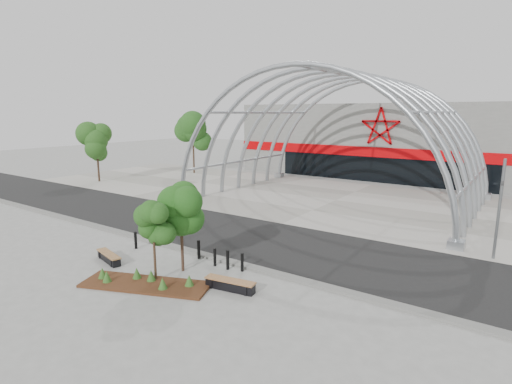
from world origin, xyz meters
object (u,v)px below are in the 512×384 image
Objects in this scene: street_tree_0 at (153,226)px; bollard_2 at (215,257)px; bench_0 at (109,258)px; bench_1 at (230,285)px; street_tree_1 at (181,210)px; signal_pole at (499,208)px.

bollard_2 is at bearing 70.00° from street_tree_0.
bench_0 is 0.94× the size of bench_1.
street_tree_0 is at bearing -161.37° from bench_1.
bench_0 is (-3.73, -1.22, -2.62)m from street_tree_1.
bench_0 is 5.20m from bollard_2.
street_tree_0 is at bearing -96.82° from street_tree_1.
street_tree_0 is 4.19m from bench_0.
bollard_2 reaches higher than bench_1.
signal_pole is 2.25× the size of bench_1.
street_tree_1 reaches higher than street_tree_0.
bench_0 is at bearing -161.89° from street_tree_1.
street_tree_0 is 3.90× the size of bollard_2.
street_tree_1 reaches higher than bollard_2.
bench_1 is 2.76m from bollard_2.
street_tree_0 is 0.85× the size of street_tree_1.
street_tree_1 is 4.01m from bench_1.
signal_pole reaches higher than bollard_2.
street_tree_1 is at bearing 173.04° from bench_1.
signal_pole is at bearing 38.27° from bollard_2.
bollard_2 is at bearing 143.32° from bench_1.
signal_pole is 1.48× the size of street_tree_0.
signal_pole is 1.26× the size of street_tree_1.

